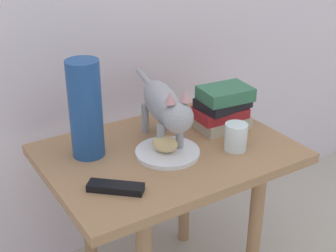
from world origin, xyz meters
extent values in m
cube|color=#9E724C|center=(0.00, 0.00, 0.55)|extent=(0.75, 0.54, 0.03)
cylinder|color=#9E724C|center=(0.20, -0.20, 0.27)|extent=(0.04, 0.04, 0.54)
cylinder|color=#9E724C|center=(-0.20, 0.20, 0.27)|extent=(0.04, 0.04, 0.54)
cylinder|color=#9E724C|center=(0.20, 0.20, 0.27)|extent=(0.04, 0.04, 0.54)
cylinder|color=white|center=(-0.02, -0.03, 0.57)|extent=(0.20, 0.20, 0.01)
ellipsoid|color=#E0BC7A|center=(-0.03, -0.03, 0.61)|extent=(0.09, 0.10, 0.05)
cylinder|color=#99999E|center=(0.02, -0.03, 0.62)|extent=(0.02, 0.02, 0.10)
cylinder|color=#99999E|center=(-0.03, -0.01, 0.62)|extent=(0.02, 0.02, 0.10)
cylinder|color=#99999E|center=(0.06, 0.13, 0.62)|extent=(0.02, 0.02, 0.10)
cylinder|color=#99999E|center=(0.00, 0.14, 0.62)|extent=(0.02, 0.02, 0.10)
ellipsoid|color=#99999E|center=(0.02, 0.06, 0.70)|extent=(0.15, 0.27, 0.11)
sphere|color=#99999E|center=(-0.02, -0.09, 0.72)|extent=(0.09, 0.09, 0.09)
cone|color=tan|center=(0.00, -0.09, 0.78)|extent=(0.03, 0.03, 0.03)
cone|color=tan|center=(-0.04, -0.08, 0.78)|extent=(0.03, 0.03, 0.03)
cylinder|color=#99999E|center=(0.06, 0.26, 0.71)|extent=(0.06, 0.16, 0.02)
cube|color=#BCB299|center=(0.24, 0.03, 0.59)|extent=(0.17, 0.11, 0.04)
cube|color=maroon|center=(0.23, 0.04, 0.62)|extent=(0.17, 0.13, 0.03)
cube|color=black|center=(0.24, 0.04, 0.66)|extent=(0.17, 0.13, 0.03)
cube|color=#336B4C|center=(0.24, 0.03, 0.69)|extent=(0.17, 0.13, 0.04)
cylinder|color=navy|center=(-0.22, 0.10, 0.72)|extent=(0.10, 0.10, 0.30)
cylinder|color=silver|center=(0.18, -0.11, 0.61)|extent=(0.07, 0.07, 0.08)
cylinder|color=silver|center=(0.18, -0.11, 0.59)|extent=(0.06, 0.06, 0.04)
cube|color=black|center=(-0.24, -0.12, 0.58)|extent=(0.14, 0.13, 0.02)
camera|label=1|loc=(-0.68, -1.10, 1.27)|focal=50.91mm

